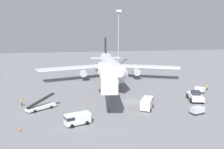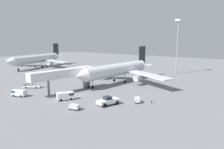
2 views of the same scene
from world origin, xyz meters
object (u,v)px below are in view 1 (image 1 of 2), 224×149
at_px(service_van_far_left, 147,103).
at_px(safety_cone_alpha, 20,129).
at_px(ground_crew_worker_foreground, 22,102).
at_px(apron_light_mast, 118,28).
at_px(baggage_cart_rear_right, 200,90).
at_px(service_van_near_right, 77,118).
at_px(pushback_tug, 195,96).
at_px(baggage_cart_near_left, 197,110).
at_px(jet_bridge, 106,76).
at_px(ground_crew_worker_midground, 207,87).
at_px(belt_loader_truck, 41,106).
at_px(airplane_at_gate, 110,65).

height_order(service_van_far_left, safety_cone_alpha, service_van_far_left).
xyz_separation_m(ground_crew_worker_foreground, apron_light_mast, (36.22, 57.73, 17.54)).
bearing_deg(baggage_cart_rear_right, service_van_far_left, -153.25).
bearing_deg(service_van_near_right, service_van_far_left, 20.06).
bearing_deg(pushback_tug, baggage_cart_near_left, -119.75).
distance_m(service_van_near_right, safety_cone_alpha, 9.23).
height_order(jet_bridge, baggage_cart_rear_right, jet_bridge).
bearing_deg(safety_cone_alpha, ground_crew_worker_midground, 20.54).
bearing_deg(apron_light_mast, belt_loader_truck, -117.50).
relative_size(pushback_tug, apron_light_mast, 0.25).
bearing_deg(pushback_tug, service_van_far_left, -167.02).
relative_size(pushback_tug, belt_loader_truck, 1.12).
distance_m(service_van_near_right, baggage_cart_rear_right, 36.78).
height_order(airplane_at_gate, service_van_far_left, airplane_at_gate).
height_order(ground_crew_worker_foreground, apron_light_mast, apron_light_mast).
distance_m(service_van_far_left, baggage_cart_rear_right, 20.86).
xyz_separation_m(service_van_near_right, baggage_cart_near_left, (23.46, 0.31, -0.38)).
height_order(pushback_tug, baggage_cart_near_left, pushback_tug).
xyz_separation_m(service_van_near_right, ground_crew_worker_midground, (37.18, 16.75, -0.27)).
relative_size(jet_bridge, ground_crew_worker_foreground, 14.60).
height_order(pushback_tug, belt_loader_truck, belt_loader_truck).
height_order(service_van_near_right, apron_light_mast, apron_light_mast).
bearing_deg(ground_crew_worker_midground, service_van_far_left, -153.06).
bearing_deg(service_van_far_left, apron_light_mast, 81.16).
height_order(ground_crew_worker_midground, safety_cone_alpha, ground_crew_worker_midground).
distance_m(pushback_tug, belt_loader_truck, 34.87).
bearing_deg(airplane_at_gate, service_van_near_right, -110.79).
height_order(service_van_near_right, ground_crew_worker_foreground, service_van_near_right).
bearing_deg(jet_bridge, service_van_near_right, -120.97).
relative_size(belt_loader_truck, ground_crew_worker_midground, 3.63).
bearing_deg(apron_light_mast, service_van_far_left, -98.84).
bearing_deg(apron_light_mast, baggage_cart_near_left, -91.41).
bearing_deg(ground_crew_worker_foreground, safety_cone_alpha, -82.36).
height_order(airplane_at_gate, safety_cone_alpha, airplane_at_gate).
relative_size(baggage_cart_rear_right, ground_crew_worker_foreground, 1.67).
relative_size(belt_loader_truck, service_van_far_left, 1.19).
xyz_separation_m(jet_bridge, baggage_cart_rear_right, (25.91, 1.98, -5.16)).
distance_m(service_van_near_right, service_van_far_left, 15.99).
height_order(airplane_at_gate, jet_bridge, airplane_at_gate).
relative_size(airplane_at_gate, baggage_cart_near_left, 17.01).
height_order(pushback_tug, service_van_near_right, pushback_tug).
relative_size(service_van_near_right, baggage_cart_rear_right, 1.73).
bearing_deg(belt_loader_truck, ground_crew_worker_foreground, 140.70).
xyz_separation_m(service_van_far_left, ground_crew_worker_midground, (22.17, 11.26, -0.42)).
height_order(service_van_far_left, ground_crew_worker_midground, service_van_far_left).
xyz_separation_m(pushback_tug, service_van_far_left, (-13.13, -3.03, 0.16)).
height_order(baggage_cart_near_left, ground_crew_worker_foreground, ground_crew_worker_foreground).
bearing_deg(airplane_at_gate, ground_crew_worker_midground, -39.13).
relative_size(airplane_at_gate, ground_crew_worker_midground, 28.86).
bearing_deg(airplane_at_gate, ground_crew_worker_foreground, -137.39).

